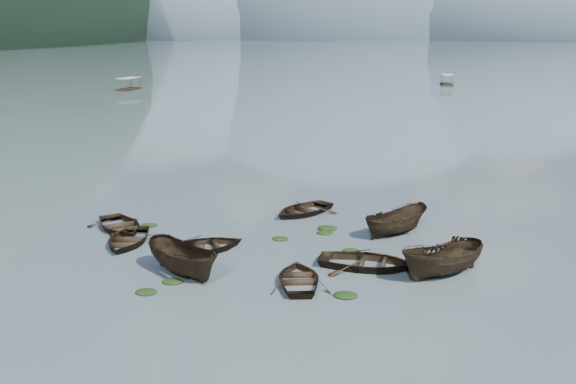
% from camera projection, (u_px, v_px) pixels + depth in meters
% --- Properties ---
extents(ground_plane, '(2400.00, 2400.00, 0.00)m').
position_uv_depth(ground_plane, '(242.00, 306.00, 27.32)').
color(ground_plane, '#4E5E62').
extents(haze_mtn_a, '(520.00, 520.00, 280.00)m').
position_uv_depth(haze_mtn_a, '(210.00, 37.00, 928.88)').
color(haze_mtn_a, '#475666').
rests_on(haze_mtn_a, ground).
extents(haze_mtn_b, '(520.00, 520.00, 340.00)m').
position_uv_depth(haze_mtn_b, '(348.00, 38.00, 897.45)').
color(haze_mtn_b, '#475666').
rests_on(haze_mtn_b, ground).
extents(haze_mtn_c, '(520.00, 520.00, 260.00)m').
position_uv_depth(haze_mtn_c, '(497.00, 38.00, 866.02)').
color(haze_mtn_c, '#475666').
rests_on(haze_mtn_c, ground).
extents(rowboat_0, '(3.52, 4.64, 0.90)m').
position_uv_depth(rowboat_0, '(128.00, 244.00, 35.24)').
color(rowboat_0, black).
rests_on(rowboat_0, ground).
extents(rowboat_1, '(5.45, 5.09, 0.92)m').
position_uv_depth(rowboat_1, '(204.00, 251.00, 34.14)').
color(rowboat_1, black).
rests_on(rowboat_1, ground).
extents(rowboat_2, '(5.04, 4.43, 1.90)m').
position_uv_depth(rowboat_2, '(185.00, 275.00, 30.73)').
color(rowboat_2, black).
rests_on(rowboat_2, ground).
extents(rowboat_3, '(3.64, 4.53, 0.84)m').
position_uv_depth(rowboat_3, '(299.00, 283.00, 29.78)').
color(rowboat_3, black).
rests_on(rowboat_3, ground).
extents(rowboat_4, '(5.08, 3.82, 1.00)m').
position_uv_depth(rowboat_4, '(367.00, 268.00, 31.70)').
color(rowboat_4, black).
rests_on(rowboat_4, ground).
extents(rowboat_5, '(4.93, 4.55, 1.89)m').
position_uv_depth(rowboat_5, '(442.00, 276.00, 30.58)').
color(rowboat_5, black).
rests_on(rowboat_5, ground).
extents(rowboat_6, '(5.35, 5.47, 0.93)m').
position_uv_depth(rowboat_6, '(120.00, 230.00, 37.70)').
color(rowboat_6, black).
rests_on(rowboat_6, ground).
extents(rowboat_7, '(5.27, 5.57, 0.94)m').
position_uv_depth(rowboat_7, '(303.00, 214.00, 40.96)').
color(rowboat_7, black).
rests_on(rowboat_7, ground).
extents(rowboat_8, '(4.42, 4.45, 1.76)m').
position_uv_depth(rowboat_8, '(396.00, 234.00, 36.89)').
color(rowboat_8, black).
rests_on(rowboat_8, ground).
extents(weed_clump_0, '(0.99, 0.81, 0.22)m').
position_uv_depth(weed_clump_0, '(146.00, 293.00, 28.63)').
color(weed_clump_0, black).
rests_on(weed_clump_0, ground).
extents(weed_clump_1, '(0.98, 0.79, 0.22)m').
position_uv_depth(weed_clump_1, '(172.00, 282.00, 29.83)').
color(weed_clump_1, black).
rests_on(weed_clump_1, ground).
extents(weed_clump_2, '(1.09, 0.87, 0.24)m').
position_uv_depth(weed_clump_2, '(346.00, 296.00, 28.27)').
color(weed_clump_2, black).
rests_on(weed_clump_2, ground).
extents(weed_clump_3, '(0.94, 0.79, 0.21)m').
position_uv_depth(weed_clump_3, '(280.00, 239.00, 35.93)').
color(weed_clump_3, black).
rests_on(weed_clump_3, ground).
extents(weed_clump_4, '(1.01, 0.80, 0.21)m').
position_uv_depth(weed_clump_4, '(351.00, 252.00, 33.95)').
color(weed_clump_4, black).
rests_on(weed_clump_4, ground).
extents(weed_clump_5, '(1.00, 0.80, 0.21)m').
position_uv_depth(weed_clump_5, '(149.00, 226.00, 38.39)').
color(weed_clump_5, black).
rests_on(weed_clump_5, ground).
extents(weed_clump_6, '(0.97, 0.80, 0.20)m').
position_uv_depth(weed_clump_6, '(325.00, 234.00, 36.99)').
color(weed_clump_6, black).
rests_on(weed_clump_6, ground).
extents(weed_clump_7, '(1.16, 0.93, 0.25)m').
position_uv_depth(weed_clump_7, '(327.00, 229.00, 37.79)').
color(weed_clump_7, black).
rests_on(weed_clump_7, ground).
extents(pontoon_left, '(3.01, 6.08, 2.25)m').
position_uv_depth(pontoon_left, '(129.00, 90.00, 124.47)').
color(pontoon_left, black).
rests_on(pontoon_left, ground).
extents(pontoon_centre, '(2.43, 5.56, 2.11)m').
position_uv_depth(pontoon_centre, '(447.00, 85.00, 135.96)').
color(pontoon_centre, black).
rests_on(pontoon_centre, ground).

